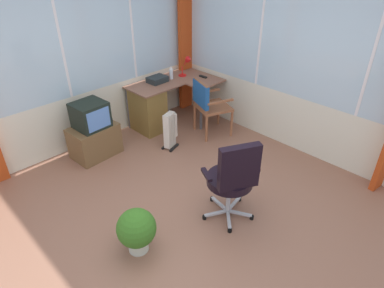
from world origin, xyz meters
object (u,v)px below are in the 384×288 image
object	(u,v)px
tv_remote	(203,77)
paper_tray	(157,79)
wooden_armchair	(206,101)
space_heater	(171,130)
tv_on_stand	(94,133)
office_chair	(233,176)
spray_bottle	(171,73)
desk	(152,106)
potted_plant	(137,230)
desk_lamp	(188,63)

from	to	relation	value
tv_remote	paper_tray	xyz separation A→B (m)	(-0.68, 0.37, 0.03)
wooden_armchair	space_heater	size ratio (longest dim) A/B	1.58
tv_on_stand	office_chair	bearing A→B (deg)	-80.56
tv_remote	tv_on_stand	bearing A→B (deg)	171.53
tv_remote	office_chair	bearing A→B (deg)	-131.09
tv_remote	spray_bottle	bearing A→B (deg)	141.36
tv_remote	paper_tray	bearing A→B (deg)	150.00
space_heater	spray_bottle	bearing A→B (deg)	46.68
desk	space_heater	size ratio (longest dim) A/B	2.46
desk	tv_remote	bearing A→B (deg)	-17.98
office_chair	tv_on_stand	bearing A→B (deg)	99.44
spray_bottle	tv_remote	bearing A→B (deg)	-36.78
tv_remote	potted_plant	size ratio (longest dim) A/B	0.31
tv_on_stand	paper_tray	bearing A→B (deg)	5.92
desk_lamp	spray_bottle	xyz separation A→B (m)	(-0.30, 0.07, -0.11)
space_heater	tv_on_stand	bearing A→B (deg)	146.59
paper_tray	space_heater	xyz separation A→B (m)	(-0.39, -0.74, -0.48)
spray_bottle	paper_tray	size ratio (longest dim) A/B	0.72
tv_remote	space_heater	xyz separation A→B (m)	(-1.08, -0.37, -0.45)
spray_bottle	office_chair	xyz separation A→B (m)	(-1.20, -2.31, -0.24)
desk	potted_plant	size ratio (longest dim) A/B	2.85
spray_bottle	potted_plant	xyz separation A→B (m)	(-2.20, -1.94, -0.56)
desk	paper_tray	xyz separation A→B (m)	(0.21, 0.08, 0.37)
office_chair	tv_on_stand	distance (m)	2.26
desk	desk_lamp	xyz separation A→B (m)	(0.77, -0.04, 0.54)
wooden_armchair	potted_plant	distance (m)	2.50
spray_bottle	office_chair	distance (m)	2.61
potted_plant	tv_remote	bearing A→B (deg)	31.69
paper_tray	office_chair	xyz separation A→B (m)	(-0.94, -2.36, -0.18)
paper_tray	wooden_armchair	distance (m)	0.90
wooden_armchair	potted_plant	xyz separation A→B (m)	(-2.20, -1.15, -0.30)
paper_tray	desk_lamp	bearing A→B (deg)	-12.06
potted_plant	office_chair	bearing A→B (deg)	-20.29
paper_tray	tv_on_stand	world-z (taller)	tv_on_stand
spray_bottle	space_heater	distance (m)	1.09
tv_remote	wooden_armchair	xyz separation A→B (m)	(-0.42, -0.47, -0.16)
paper_tray	potted_plant	xyz separation A→B (m)	(-1.94, -1.99, -0.50)
desk	spray_bottle	size ratio (longest dim) A/B	6.49
tv_on_stand	space_heater	size ratio (longest dim) A/B	1.44
desk_lamp	wooden_armchair	xyz separation A→B (m)	(-0.30, -0.72, -0.36)
desk_lamp	potted_plant	world-z (taller)	desk_lamp
desk	space_heater	world-z (taller)	desk
desk_lamp	tv_on_stand	distance (m)	1.96
space_heater	office_chair	bearing A→B (deg)	-108.67
spray_bottle	paper_tray	world-z (taller)	spray_bottle
paper_tray	office_chair	bearing A→B (deg)	-111.74
wooden_armchair	desk	bearing A→B (deg)	121.83
wooden_armchair	tv_on_stand	xyz separation A→B (m)	(-1.57, 0.70, -0.21)
desk	desk_lamp	bearing A→B (deg)	-3.26
wooden_armchair	space_heater	world-z (taller)	wooden_armchair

